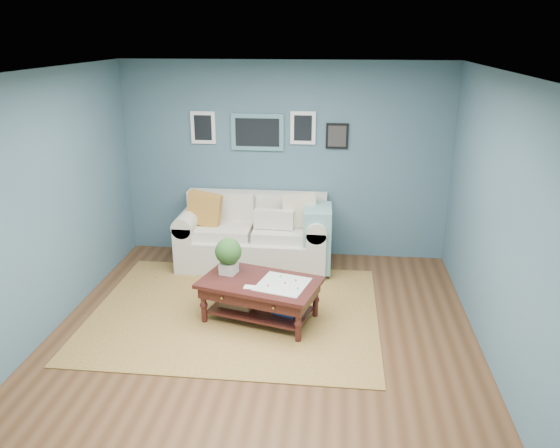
# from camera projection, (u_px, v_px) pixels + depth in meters

# --- Properties ---
(room_shell) EXTENTS (5.00, 5.02, 2.70)m
(room_shell) POSITION_uv_depth(u_px,v_px,m) (258.00, 217.00, 5.23)
(room_shell) COLOR brown
(room_shell) RESTS_ON ground
(area_rug) EXTENTS (3.23, 2.58, 0.01)m
(area_rug) POSITION_uv_depth(u_px,v_px,m) (235.00, 312.00, 6.25)
(area_rug) COLOR brown
(area_rug) RESTS_ON ground
(loveseat) EXTENTS (2.05, 0.93, 1.05)m
(loveseat) POSITION_uv_depth(u_px,v_px,m) (260.00, 235.00, 7.42)
(loveseat) COLOR beige
(loveseat) RESTS_ON ground
(coffee_table) EXTENTS (1.42, 1.05, 0.89)m
(coffee_table) POSITION_uv_depth(u_px,v_px,m) (255.00, 286.00, 6.00)
(coffee_table) COLOR black
(coffee_table) RESTS_ON ground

